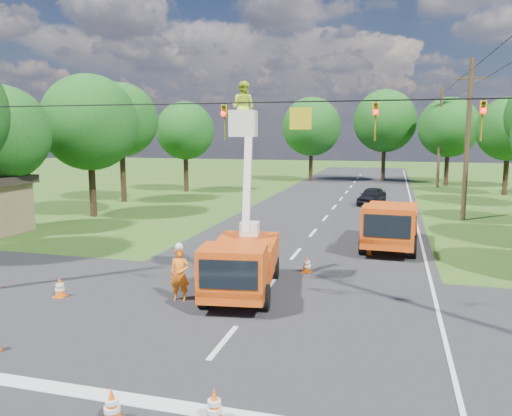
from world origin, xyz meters
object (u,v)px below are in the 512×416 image
(traffic_cone_0, at_px, (112,405))
(tree_left_e, at_px, (121,120))
(tree_far_b, at_px, (385,121))
(tree_far_a, at_px, (311,127))
(pole_right_far, at_px, (440,137))
(distant_car, at_px, (372,196))
(traffic_cone_3, at_px, (368,247))
(tree_left_d, at_px, (89,123))
(tree_left_c, at_px, (1,134))
(tree_left_f, at_px, (185,131))
(second_truck, at_px, (390,224))
(traffic_cone_7, at_px, (388,223))
(traffic_cone_1, at_px, (214,406))
(pole_right_mid, at_px, (468,139))
(bucket_truck, at_px, (242,250))
(traffic_cone_4, at_px, (60,287))
(tree_far_c, at_px, (449,127))
(traffic_cone_2, at_px, (307,264))
(ground_worker, at_px, (180,275))
(tree_right_e, at_px, (509,129))

(traffic_cone_0, bearing_deg, tree_left_e, 119.69)
(tree_far_b, bearing_deg, tree_far_a, -165.96)
(pole_right_far, xyz_separation_m, tree_left_e, (-25.30, -18.00, 1.38))
(distant_car, relative_size, traffic_cone_0, 5.60)
(traffic_cone_3, distance_m, tree_far_a, 35.59)
(distant_car, distance_m, tree_far_b, 20.66)
(pole_right_far, bearing_deg, tree_left_d, -133.23)
(tree_left_c, relative_size, tree_left_f, 0.96)
(second_truck, bearing_deg, tree_left_c, -173.36)
(traffic_cone_7, distance_m, tree_left_c, 22.04)
(traffic_cone_1, relative_size, tree_left_e, 0.08)
(pole_right_mid, height_order, pole_right_far, same)
(traffic_cone_3, relative_size, pole_right_mid, 0.07)
(bucket_truck, distance_m, traffic_cone_4, 6.21)
(bucket_truck, xyz_separation_m, tree_far_c, (10.24, 39.91, 4.52))
(traffic_cone_7, relative_size, tree_far_a, 0.07)
(pole_right_far, distance_m, tree_far_c, 2.43)
(traffic_cone_0, relative_size, traffic_cone_3, 1.00)
(traffic_cone_7, bearing_deg, traffic_cone_0, -102.60)
(traffic_cone_2, height_order, tree_left_f, tree_left_f)
(traffic_cone_1, distance_m, traffic_cone_7, 21.15)
(tree_left_c, height_order, tree_far_c, tree_far_c)
(pole_right_mid, distance_m, pole_right_far, 20.00)
(traffic_cone_3, bearing_deg, ground_worker, -124.83)
(tree_left_f, bearing_deg, traffic_cone_4, -74.48)
(second_truck, xyz_separation_m, tree_far_b, (-1.08, 34.55, 5.62))
(distant_car, distance_m, traffic_cone_3, 16.45)
(bucket_truck, relative_size, tree_right_e, 0.83)
(bucket_truck, xyz_separation_m, traffic_cone_3, (3.88, 6.75, -1.19))
(bucket_truck, relative_size, second_truck, 1.15)
(tree_left_c, distance_m, tree_far_c, 42.02)
(ground_worker, height_order, traffic_cone_2, ground_worker)
(traffic_cone_0, distance_m, traffic_cone_1, 1.94)
(tree_left_c, distance_m, tree_far_a, 35.90)
(traffic_cone_3, bearing_deg, pole_right_mid, 64.36)
(tree_left_d, bearing_deg, tree_left_c, -104.04)
(traffic_cone_1, xyz_separation_m, tree_right_e, (12.77, 40.49, 5.45))
(second_truck, distance_m, traffic_cone_7, 5.09)
(traffic_cone_2, xyz_separation_m, tree_far_b, (2.03, 39.82, 6.45))
(traffic_cone_4, distance_m, traffic_cone_7, 18.61)
(tree_left_c, bearing_deg, tree_far_c, 51.77)
(traffic_cone_7, distance_m, tree_left_d, 19.81)
(ground_worker, height_order, tree_far_a, tree_far_a)
(second_truck, height_order, traffic_cone_0, second_truck)
(traffic_cone_7, bearing_deg, tree_far_b, 91.83)
(tree_right_e, bearing_deg, tree_left_d, -145.22)
(traffic_cone_0, distance_m, tree_left_d, 25.95)
(tree_left_d, bearing_deg, tree_left_f, 89.24)
(second_truck, xyz_separation_m, pole_right_far, (4.42, 29.55, 3.92))
(distant_car, height_order, tree_left_e, tree_left_e)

